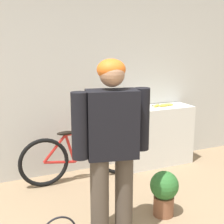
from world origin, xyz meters
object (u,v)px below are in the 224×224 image
(person, at_px, (112,140))
(bicycle, at_px, (83,155))
(potted_plant, at_px, (164,191))
(banana, at_px, (163,105))

(person, distance_m, bicycle, 1.40)
(bicycle, bearing_deg, person, -95.65)
(person, xyz_separation_m, potted_plant, (0.63, 0.12, -0.66))
(person, height_order, potted_plant, person)
(person, bearing_deg, potted_plant, 23.11)
(person, bearing_deg, bicycle, 95.32)
(banana, height_order, potted_plant, banana)
(bicycle, relative_size, banana, 4.68)
(person, height_order, bicycle, person)
(potted_plant, bearing_deg, person, -168.95)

